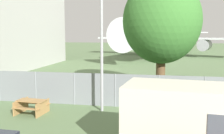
{
  "coord_description": "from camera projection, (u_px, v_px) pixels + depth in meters",
  "views": [
    {
      "loc": [
        2.6,
        -4.14,
        4.35
      ],
      "look_at": [
        -0.74,
        13.92,
        2.0
      ],
      "focal_mm": 42.0,
      "sensor_mm": 36.0,
      "label": 1
    }
  ],
  "objects": [
    {
      "name": "perimeter_fence",
      "position": [
        115.0,
        90.0,
        15.58
      ],
      "size": [
        56.07,
        0.07,
        1.98
      ],
      "color": "gray",
      "rests_on": "ground"
    },
    {
      "name": "tree_near_hangar",
      "position": [
        162.0,
        21.0,
        18.25
      ],
      "size": [
        5.45,
        5.45,
        8.23
      ],
      "color": "brown",
      "rests_on": "ground"
    },
    {
      "name": "picnic_bench_near_cabin",
      "position": [
        32.0,
        105.0,
        14.27
      ],
      "size": [
        1.64,
        1.51,
        0.76
      ],
      "rotation": [
        0.0,
        0.0,
        -0.07
      ],
      "color": "#A37A47",
      "rests_on": "ground"
    },
    {
      "name": "light_mast",
      "position": [
        102.0,
        11.0,
        14.15
      ],
      "size": [
        0.44,
        0.44,
        9.27
      ],
      "color": "#99999E",
      "rests_on": "ground"
    },
    {
      "name": "portable_cabin",
      "position": [
        195.0,
        122.0,
        9.1
      ],
      "size": [
        5.12,
        2.72,
        2.58
      ],
      "rotation": [
        0.0,
        0.0,
        -0.11
      ],
      "color": "beige",
      "rests_on": "ground"
    },
    {
      "name": "airplane",
      "position": [
        167.0,
        35.0,
        50.32
      ],
      "size": [
        29.43,
        37.9,
        13.46
      ],
      "rotation": [
        0.0,
        0.0,
        -1.9
      ],
      "color": "silver",
      "rests_on": "ground"
    }
  ]
}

